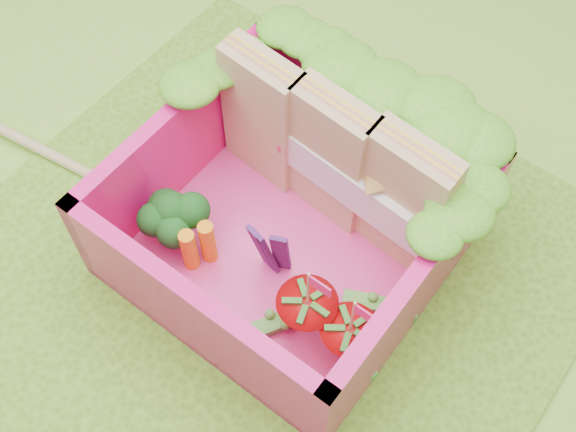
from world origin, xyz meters
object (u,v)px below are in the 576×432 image
(strawberry_left, at_px, (307,315))
(bento_box, at_px, (291,215))
(strawberry_right, at_px, (348,341))
(chopsticks, at_px, (106,183))
(broccoli, at_px, (173,213))
(sandwich_stack, at_px, (332,157))

(strawberry_left, bearing_deg, bento_box, 135.74)
(strawberry_right, distance_m, chopsticks, 1.42)
(strawberry_left, height_order, chopsticks, strawberry_left)
(bento_box, height_order, broccoli, bento_box)
(strawberry_right, height_order, chopsticks, strawberry_right)
(bento_box, bearing_deg, sandwich_stack, 89.09)
(broccoli, xyz_separation_m, strawberry_left, (0.74, -0.02, -0.04))
(bento_box, bearing_deg, broccoli, -147.46)
(sandwich_stack, xyz_separation_m, strawberry_right, (0.50, -0.57, -0.21))
(bento_box, distance_m, strawberry_right, 0.58)
(strawberry_left, xyz_separation_m, chopsticks, (-1.21, 0.03, -0.16))
(broccoli, bearing_deg, sandwich_stack, 51.88)
(sandwich_stack, distance_m, broccoli, 0.73)
(broccoli, bearing_deg, bento_box, 32.54)
(sandwich_stack, bearing_deg, strawberry_left, -62.60)
(broccoli, distance_m, strawberry_left, 0.74)
(strawberry_left, relative_size, chopsticks, 0.24)
(broccoli, height_order, strawberry_left, strawberry_left)
(sandwich_stack, distance_m, strawberry_left, 0.68)
(bento_box, height_order, strawberry_left, bento_box)
(sandwich_stack, height_order, strawberry_right, sandwich_stack)
(bento_box, xyz_separation_m, strawberry_left, (0.30, -0.30, -0.09))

